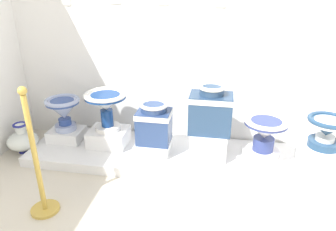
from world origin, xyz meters
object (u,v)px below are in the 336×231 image
(plinth_block_squat_floral, at_px, (67,134))
(plinth_block_leftmost, at_px, (109,137))
(antique_toilet_pale_glazed, at_px, (265,131))
(antique_toilet_squat_floral, at_px, (63,109))
(plinth_block_broad_patterned, at_px, (321,157))
(info_placard_fourth, at_px, (220,0))
(plinth_block_rightmost, at_px, (209,142))
(decorative_vase_companion, at_px, (23,140))
(antique_toilet_leftmost, at_px, (106,103))
(plinth_block_slender_white, at_px, (155,146))
(antique_toilet_broad_patterned, at_px, (327,129))
(antique_toilet_rightmost, at_px, (211,109))
(antique_toilet_slender_white, at_px, (154,122))
(plinth_block_pale_glazed, at_px, (261,158))
(stanchion_post_near_left, at_px, (38,173))

(plinth_block_squat_floral, distance_m, plinth_block_leftmost, 0.48)
(plinth_block_squat_floral, xyz_separation_m, antique_toilet_pale_glazed, (2.03, -0.07, 0.25))
(antique_toilet_squat_floral, height_order, plinth_block_leftmost, antique_toilet_squat_floral)
(plinth_block_broad_patterned, bearing_deg, info_placard_fourth, 156.87)
(plinth_block_rightmost, height_order, decorative_vase_companion, plinth_block_rightmost)
(antique_toilet_squat_floral, height_order, antique_toilet_leftmost, antique_toilet_leftmost)
(plinth_block_leftmost, bearing_deg, info_placard_fourth, 18.47)
(plinth_block_squat_floral, relative_size, antique_toilet_leftmost, 0.83)
(info_placard_fourth, bearing_deg, plinth_block_squat_floral, -167.60)
(plinth_block_rightmost, bearing_deg, plinth_block_slender_white, -173.75)
(antique_toilet_broad_patterned, bearing_deg, antique_toilet_rightmost, 176.70)
(antique_toilet_leftmost, relative_size, plinth_block_slender_white, 1.40)
(plinth_block_leftmost, xyz_separation_m, plinth_block_slender_white, (0.51, -0.07, -0.03))
(antique_toilet_leftmost, distance_m, plinth_block_broad_patterned, 2.10)
(plinth_block_rightmost, distance_m, antique_toilet_rightmost, 0.35)
(antique_toilet_leftmost, bearing_deg, antique_toilet_pale_glazed, -2.17)
(antique_toilet_broad_patterned, bearing_deg, plinth_block_rightmost, 176.70)
(antique_toilet_broad_patterned, height_order, decorative_vase_companion, antique_toilet_broad_patterned)
(decorative_vase_companion, bearing_deg, plinth_block_rightmost, 4.02)
(antique_toilet_rightmost, bearing_deg, antique_toilet_slender_white, -173.75)
(plinth_block_slender_white, xyz_separation_m, plinth_block_pale_glazed, (1.04, 0.02, -0.03))
(plinth_block_squat_floral, xyz_separation_m, decorative_vase_companion, (-0.42, -0.17, -0.02))
(antique_toilet_slender_white, xyz_separation_m, stanchion_post_near_left, (-0.69, -0.90, -0.08))
(plinth_block_leftmost, bearing_deg, decorative_vase_companion, -170.43)
(antique_toilet_pale_glazed, distance_m, decorative_vase_companion, 2.47)
(antique_toilet_broad_patterned, height_order, info_placard_fourth, info_placard_fourth)
(plinth_block_rightmost, xyz_separation_m, decorative_vase_companion, (-1.94, -0.14, -0.08))
(plinth_block_leftmost, distance_m, antique_toilet_leftmost, 0.38)
(plinth_block_rightmost, bearing_deg, plinth_block_pale_glazed, -4.86)
(antique_toilet_rightmost, xyz_separation_m, plinth_block_broad_patterned, (1.03, -0.06, -0.37))
(plinth_block_slender_white, distance_m, info_placard_fourth, 1.53)
(antique_toilet_pale_glazed, bearing_deg, antique_toilet_squat_floral, 177.91)
(antique_toilet_squat_floral, relative_size, plinth_block_rightmost, 0.91)
(antique_toilet_leftmost, height_order, antique_toilet_slender_white, antique_toilet_leftmost)
(antique_toilet_slender_white, height_order, antique_toilet_rightmost, antique_toilet_rightmost)
(plinth_block_leftmost, xyz_separation_m, antique_toilet_broad_patterned, (2.07, -0.07, 0.30))
(plinth_block_leftmost, distance_m, info_placard_fourth, 1.74)
(plinth_block_slender_white, height_order, stanchion_post_near_left, stanchion_post_near_left)
(info_placard_fourth, bearing_deg, plinth_block_rightmost, -93.22)
(info_placard_fourth, bearing_deg, antique_toilet_pale_glazed, -40.28)
(antique_toilet_slender_white, bearing_deg, antique_toilet_squat_floral, 174.84)
(plinth_block_slender_white, relative_size, antique_toilet_rightmost, 0.65)
(antique_toilet_pale_glazed, bearing_deg, decorative_vase_companion, -177.83)
(plinth_block_rightmost, distance_m, plinth_block_broad_patterned, 1.03)
(antique_toilet_slender_white, relative_size, stanchion_post_near_left, 0.40)
(antique_toilet_slender_white, xyz_separation_m, decorative_vase_companion, (-1.41, -0.08, -0.29))
(plinth_block_slender_white, xyz_separation_m, decorative_vase_companion, (-1.41, -0.08, -0.02))
(plinth_block_slender_white, bearing_deg, antique_toilet_slender_white, 75.96)
(decorative_vase_companion, bearing_deg, plinth_block_squat_floral, 21.80)
(plinth_block_squat_floral, xyz_separation_m, antique_toilet_squat_floral, (0.00, -0.00, 0.29))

